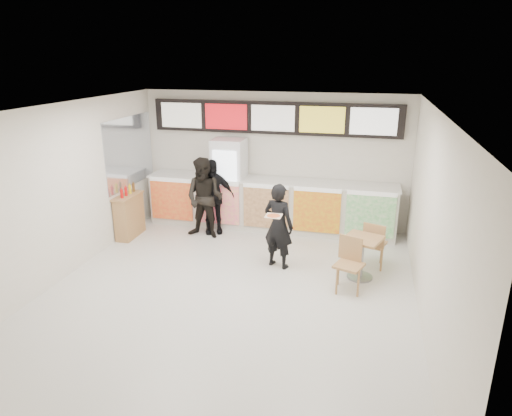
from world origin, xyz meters
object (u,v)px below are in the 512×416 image
(cafe_table, at_px, (362,250))
(customer_main, at_px, (278,226))
(service_counter, at_px, (269,204))
(drinks_fridge, at_px, (229,183))
(customer_mid, at_px, (212,197))
(condiment_ledge, at_px, (129,215))
(customer_left, at_px, (205,198))

(cafe_table, bearing_deg, customer_main, -164.48)
(service_counter, distance_m, cafe_table, 2.88)
(service_counter, xyz_separation_m, drinks_fridge, (-0.93, 0.02, 0.43))
(drinks_fridge, xyz_separation_m, customer_main, (1.51, -1.89, -0.20))
(service_counter, distance_m, customer_mid, 1.31)
(customer_mid, height_order, cafe_table, customer_mid)
(customer_mid, relative_size, condiment_ledge, 1.49)
(condiment_ledge, bearing_deg, cafe_table, -9.23)
(drinks_fridge, height_order, customer_main, drinks_fridge)
(cafe_table, bearing_deg, condiment_ledge, -169.48)
(service_counter, relative_size, cafe_table, 3.48)
(customer_left, height_order, customer_mid, customer_left)
(cafe_table, relative_size, condiment_ledge, 1.44)
(customer_left, bearing_deg, customer_main, -26.90)
(customer_main, height_order, condiment_ledge, customer_main)
(customer_main, relative_size, cafe_table, 1.00)
(customer_mid, distance_m, cafe_table, 3.57)
(service_counter, xyz_separation_m, condiment_ledge, (-2.82, -1.19, -0.10))
(drinks_fridge, height_order, condiment_ledge, drinks_fridge)
(service_counter, bearing_deg, condiment_ledge, -157.08)
(customer_left, distance_m, cafe_table, 3.53)
(service_counter, relative_size, customer_mid, 3.36)
(cafe_table, bearing_deg, drinks_fridge, 166.15)
(drinks_fridge, xyz_separation_m, condiment_ledge, (-1.88, -1.21, -0.52))
(customer_left, xyz_separation_m, cafe_table, (3.31, -1.17, -0.34))
(drinks_fridge, relative_size, cafe_table, 1.25)
(customer_mid, xyz_separation_m, condiment_ledge, (-1.66, -0.65, -0.35))
(service_counter, relative_size, drinks_fridge, 2.78)
(cafe_table, height_order, condiment_ledge, condiment_ledge)
(condiment_ledge, bearing_deg, customer_mid, 21.40)
(drinks_fridge, height_order, customer_mid, drinks_fridge)
(drinks_fridge, distance_m, customer_main, 2.43)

